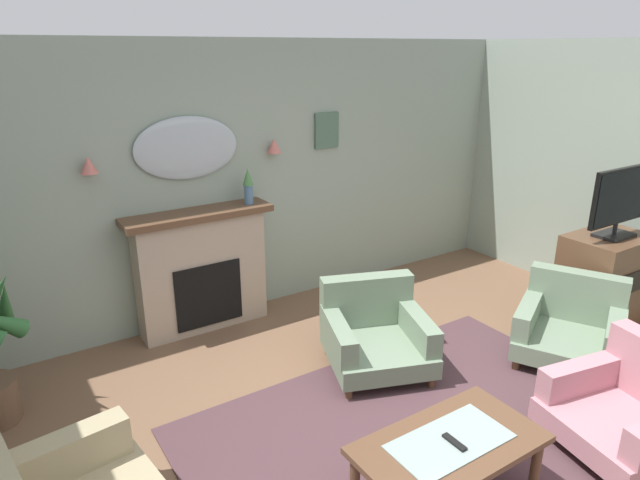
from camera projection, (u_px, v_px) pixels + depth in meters
The scene contains 16 objects.
floor at pixel (458, 467), 3.64m from camera, with size 7.22×6.65×0.10m, color brown.
wall_back at pixel (254, 180), 5.46m from camera, with size 7.22×0.10×2.64m, color #93A393.
patterned_rug at pixel (437, 443), 3.78m from camera, with size 3.20×2.40×0.01m, color #4C3338.
fireplace at pixel (202, 272), 5.18m from camera, with size 1.36×0.36×1.16m.
mantel_vase_centre at pixel (248, 185), 5.16m from camera, with size 0.10×0.10×0.34m.
wall_mirror at pixel (187, 148), 4.92m from camera, with size 0.96×0.06×0.56m, color #B2BCC6.
wall_sconce_left at pixel (88, 165), 4.46m from camera, with size 0.14×0.14×0.14m, color #D17066.
wall_sconce_right at pixel (274, 146), 5.33m from camera, with size 0.14×0.14×0.14m, color #D17066.
framed_picture at pixel (327, 130), 5.68m from camera, with size 0.28×0.03×0.36m, color #4C6B56.
coffee_table at pixel (449, 450), 3.16m from camera, with size 1.10×0.60×0.45m.
tv_remote at pixel (454, 443), 3.12m from camera, with size 0.04×0.16×0.02m, color black.
armchair_by_coffee_table at pixel (570, 325), 4.74m from camera, with size 1.10×1.09×0.71m.
armchair_beside_couch at pixel (374, 332), 4.63m from camera, with size 1.04×1.05×0.71m.
armchair_in_corner at pixel (633, 408), 3.66m from camera, with size 0.95×0.94×0.71m.
tv_cabinet at pixel (603, 280), 5.29m from camera, with size 0.80×0.57×0.90m.
tv_flatscreen at pixel (620, 200), 5.01m from camera, with size 0.84×0.24×0.65m.
Camera 1 is at (-2.36, -1.97, 2.56)m, focal length 31.07 mm.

